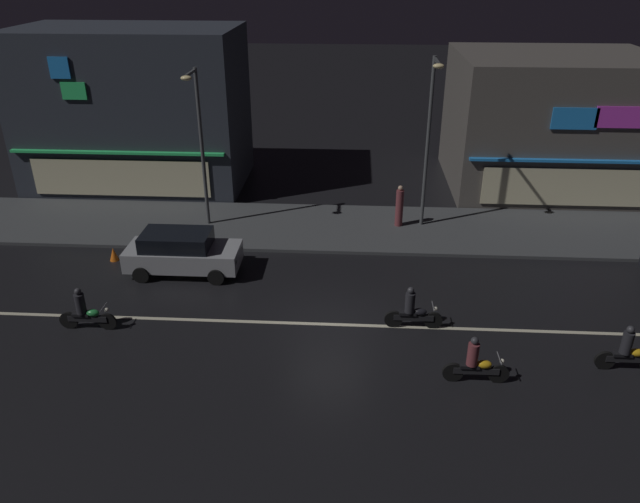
% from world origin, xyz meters
% --- Properties ---
extents(ground_plane, '(140.00, 140.00, 0.00)m').
position_xyz_m(ground_plane, '(0.00, 0.00, 0.00)').
color(ground_plane, black).
extents(lane_divider_stripe, '(33.74, 0.16, 0.01)m').
position_xyz_m(lane_divider_stripe, '(0.00, 0.00, 0.01)').
color(lane_divider_stripe, beige).
rests_on(lane_divider_stripe, ground).
extents(sidewalk_far, '(35.52, 5.06, 0.14)m').
position_xyz_m(sidewalk_far, '(0.00, 7.77, 0.07)').
color(sidewalk_far, '#424447').
rests_on(sidewalk_far, ground).
extents(storefront_left_block, '(9.81, 8.38, 6.71)m').
position_xyz_m(storefront_left_block, '(10.66, 14.41, 3.35)').
color(storefront_left_block, '#56514C').
rests_on(storefront_left_block, ground).
extents(storefront_center_block, '(10.93, 6.45, 7.94)m').
position_xyz_m(storefront_center_block, '(-10.66, 13.45, 3.96)').
color(storefront_center_block, '#2D333D').
rests_on(storefront_center_block, ground).
extents(streetlamp_west, '(0.44, 1.64, 6.86)m').
position_xyz_m(streetlamp_west, '(-5.84, 7.56, 4.20)').
color(streetlamp_west, '#47494C').
rests_on(streetlamp_west, sidewalk_far).
extents(streetlamp_mid, '(0.44, 1.64, 7.32)m').
position_xyz_m(streetlamp_mid, '(3.78, 8.02, 4.45)').
color(streetlamp_mid, '#47494C').
rests_on(streetlamp_mid, sidewalk_far).
extents(pedestrian_on_sidewalk, '(0.34, 0.34, 1.89)m').
position_xyz_m(pedestrian_on_sidewalk, '(2.74, 8.05, 1.02)').
color(pedestrian_on_sidewalk, brown).
rests_on(pedestrian_on_sidewalk, sidewalk_far).
extents(parked_car_trailing, '(4.30, 1.98, 1.67)m').
position_xyz_m(parked_car_trailing, '(-5.82, 3.36, 0.87)').
color(parked_car_trailing, '#9EA0A5').
rests_on(parked_car_trailing, ground).
extents(motorcycle_lead, '(1.90, 0.60, 1.52)m').
position_xyz_m(motorcycle_lead, '(4.28, -2.72, 0.63)').
color(motorcycle_lead, black).
rests_on(motorcycle_lead, ground).
extents(motorcycle_following, '(1.90, 0.60, 1.52)m').
position_xyz_m(motorcycle_following, '(2.71, -0.01, 0.63)').
color(motorcycle_following, black).
rests_on(motorcycle_following, ground).
extents(motorcycle_opposite_lane, '(1.90, 0.60, 1.52)m').
position_xyz_m(motorcycle_opposite_lane, '(-7.94, -0.72, 0.63)').
color(motorcycle_opposite_lane, black).
rests_on(motorcycle_opposite_lane, ground).
extents(motorcycle_trailing_far, '(1.90, 0.60, 1.52)m').
position_xyz_m(motorcycle_trailing_far, '(8.85, -1.88, 0.63)').
color(motorcycle_trailing_far, black).
rests_on(motorcycle_trailing_far, ground).
extents(traffic_cone, '(0.36, 0.36, 0.55)m').
position_xyz_m(traffic_cone, '(-8.87, 4.17, 0.28)').
color(traffic_cone, orange).
rests_on(traffic_cone, ground).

